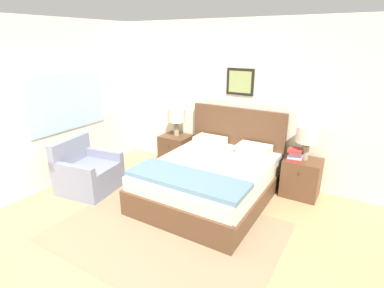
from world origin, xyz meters
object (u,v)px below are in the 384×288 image
bed (210,179)px  nightstand_near_window (176,150)px  armchair (87,173)px  table_lamp_near_window (176,116)px  nightstand_by_door (301,178)px  table_lamp_by_door (307,136)px

bed → nightstand_near_window: (-1.15, 0.78, -0.02)m
armchair → table_lamp_near_window: (0.65, 1.57, 0.67)m
nightstand_near_window → nightstand_by_door: (2.30, 0.00, 0.00)m
table_lamp_near_window → armchair: bearing=-112.4°
nightstand_near_window → table_lamp_by_door: size_ratio=1.17×
armchair → table_lamp_near_window: table_lamp_near_window is taller
nightstand_by_door → nightstand_near_window: bearing=180.0°
bed → table_lamp_near_window: (-1.14, 0.81, 0.64)m
bed → nightstand_near_window: 1.39m
armchair → table_lamp_near_window: size_ratio=1.81×
armchair → table_lamp_near_window: bearing=148.7°
armchair → nightstand_by_door: armchair is taller
bed → table_lamp_near_window: size_ratio=4.10×
bed → nightstand_by_door: (1.15, 0.78, -0.02)m
armchair → table_lamp_by_door: 3.40m
bed → armchair: bed is taller
nightstand_near_window → table_lamp_by_door: bearing=0.7°
armchair → nightstand_by_door: bearing=108.8°
bed → nightstand_near_window: bed is taller
table_lamp_by_door → nightstand_by_door: bearing=-101.9°
nightstand_by_door → table_lamp_near_window: (-2.29, 0.03, 0.65)m
nightstand_by_door → table_lamp_near_window: size_ratio=1.17×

